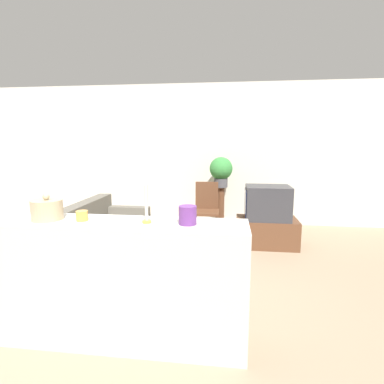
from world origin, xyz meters
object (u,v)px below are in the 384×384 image
Objects in this scene: couch at (103,237)px; television at (267,203)px; wooden_chair at (206,207)px; potted_plant at (221,170)px; decorative_bowl at (47,210)px.

couch is 2.40× the size of television.
couch is 1.82m from wooden_chair.
potted_plant is at bearing 46.14° from couch.
couch is 2.91× the size of potted_plant.
wooden_chair is at bearing -116.78° from potted_plant.
television reaches higher than couch.
decorative_bowl is (-2.00, -2.45, 0.38)m from television.
potted_plant reaches higher than couch.
wooden_chair is at bearing 154.90° from television.
decorative_bowl is at bearing -110.60° from potted_plant.
decorative_bowl is at bearing -129.25° from television.
television is 0.74× the size of wooden_chair.
couch is 1.91m from decorative_bowl.
television is at bearing -51.07° from potted_plant.
decorative_bowl reaches higher than couch.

